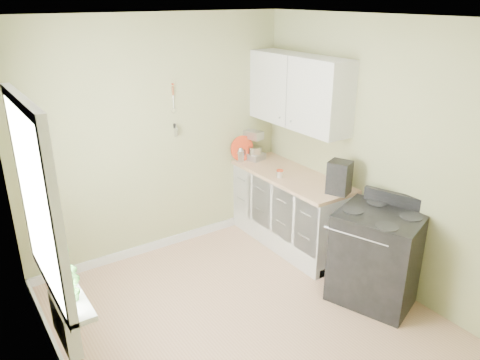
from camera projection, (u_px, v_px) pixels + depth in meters
floor at (250, 326)px, 4.35m from camera, size 3.20×3.60×0.02m
ceiling at (253, 17)px, 3.34m from camera, size 3.20×3.60×0.02m
wall_back at (158, 139)px, 5.24m from camera, size 3.20×0.02×2.70m
wall_left at (47, 247)px, 3.01m from camera, size 0.02×3.60×2.70m
wall_right at (382, 156)px, 4.68m from camera, size 0.02×3.60×2.70m
base_cabinets at (291, 211)px, 5.63m from camera, size 0.60×1.60×0.87m
countertop at (292, 176)px, 5.46m from camera, size 0.64×1.60×0.04m
upper_cabinets at (299, 91)px, 5.25m from camera, size 0.35×1.40×0.80m
window at (36, 201)px, 3.18m from camera, size 0.06×1.14×1.44m
window_sill at (61, 281)px, 3.47m from camera, size 0.18×1.14×0.04m
radiator at (65, 323)px, 3.54m from camera, size 0.12×0.50×0.35m
wall_utensils at (174, 119)px, 5.24m from camera, size 0.02×0.14×0.58m
stove at (377, 256)px, 4.57m from camera, size 0.91×0.94×1.06m
stand_mixer at (251, 145)px, 5.93m from camera, size 0.27×0.37×0.41m
kettle at (240, 154)px, 5.85m from camera, size 0.18×0.10×0.18m
coffee_maker at (339, 178)px, 4.87m from camera, size 0.27×0.28×0.35m
red_tray at (242, 148)px, 5.83m from camera, size 0.32×0.06×0.32m
jar at (280, 174)px, 5.34m from camera, size 0.08×0.08×0.09m
plant_a at (72, 284)px, 3.17m from camera, size 0.18×0.16×0.28m
plant_b at (62, 266)px, 3.34m from camera, size 0.21×0.22×0.30m
plant_c at (52, 249)px, 3.58m from camera, size 0.23×0.23×0.29m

